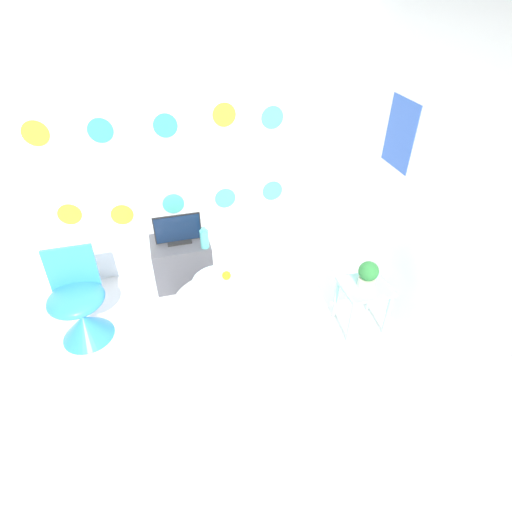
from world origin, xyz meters
TOP-DOWN VIEW (x-y plane):
  - ground_plane at (0.00, 0.00)m, footprint 12.00×12.00m
  - wall_back_dotted at (0.00, 1.86)m, footprint 4.46×0.05m
  - wall_right at (1.75, 0.92)m, footprint 0.06×2.84m
  - rug at (0.29, 0.84)m, footprint 1.25×0.84m
  - bathtub at (0.25, 0.96)m, footprint 0.83×0.55m
  - rubber_duck at (0.31, 0.96)m, footprint 0.08×0.08m
  - chair at (-0.90, 1.08)m, footprint 0.45×0.45m
  - tv_cabinet at (-0.01, 1.60)m, footprint 0.55×0.41m
  - tv at (-0.01, 1.61)m, footprint 0.43×0.12m
  - vase at (0.21, 1.46)m, footprint 0.08×0.08m
  - side_table at (1.40, 0.59)m, footprint 0.39×0.34m
  - potted_plant_left at (1.40, 0.59)m, footprint 0.16×0.16m

SIDE VIEW (x-z plane):
  - ground_plane at x=0.00m, z-range 0.00..0.00m
  - rug at x=0.29m, z-range 0.00..0.01m
  - tv_cabinet at x=-0.01m, z-range 0.00..0.47m
  - bathtub at x=0.25m, z-range 0.00..0.47m
  - chair at x=-0.90m, z-range -0.13..0.68m
  - side_table at x=1.40m, z-range 0.13..0.59m
  - rubber_duck at x=0.31m, z-range 0.46..0.55m
  - vase at x=0.21m, z-range 0.46..0.66m
  - potted_plant_left at x=1.40m, z-range 0.46..0.69m
  - tv at x=-0.01m, z-range 0.45..0.74m
  - wall_back_dotted at x=0.00m, z-range 0.00..2.60m
  - wall_right at x=1.75m, z-range 0.00..2.60m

